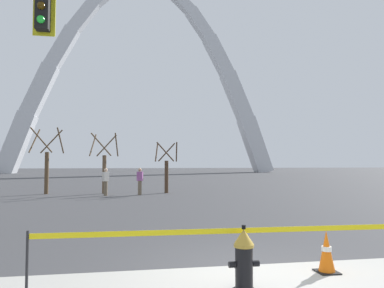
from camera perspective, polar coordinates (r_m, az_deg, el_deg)
name	(u,v)px	position (r m, az deg, el deg)	size (l,w,h in m)	color
ground_plane	(245,272)	(6.69, 8.52, -19.58)	(240.00, 240.00, 0.00)	#3D3D3F
fire_hydrant	(244,261)	(5.59, 8.26, -17.95)	(0.46, 0.48, 0.99)	black
caution_tape_barrier	(249,244)	(5.72, 9.08, -15.40)	(6.46, 0.21, 0.96)	#232326
traffic_cone_by_hydrant	(326,252)	(6.90, 20.66, -15.81)	(0.36, 0.36, 0.73)	black
monument_arch	(143,84)	(70.22, -7.88, 9.48)	(51.57, 3.07, 38.74)	silver
tree_far_left	(47,165)	(23.63, -22.16, -3.07)	(1.86, 1.87, 4.03)	brown
tree_left_mid	(104,167)	(22.86, -13.82, -3.55)	(1.73, 1.74, 3.73)	brown
tree_center_left	(166,170)	(22.73, -4.10, -4.22)	(1.50, 1.50, 3.20)	#473323
pedestrian_walking_left	(140,181)	(21.49, -8.32, -5.88)	(0.38, 0.28, 1.59)	brown
pedestrian_standing_center	(106,182)	(21.36, -13.60, -5.85)	(0.39, 0.37, 1.59)	brown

